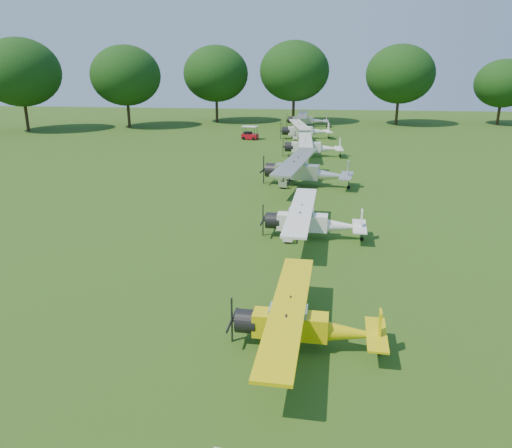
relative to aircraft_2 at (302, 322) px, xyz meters
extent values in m
plane|color=#2E4E13|center=(-1.11, 10.21, -1.04)|extent=(160.00, 160.00, 0.00)
cylinder|color=black|center=(29.22, 68.26, 0.80)|extent=(0.44, 0.44, 3.70)
ellipsoid|color=black|center=(29.22, 68.26, 5.33)|extent=(8.63, 8.63, 7.34)
cylinder|color=black|center=(13.17, 66.42, 1.21)|extent=(0.44, 0.44, 4.51)
ellipsoid|color=black|center=(13.17, 66.42, 6.72)|extent=(10.52, 10.52, 8.94)
cylinder|color=black|center=(-3.23, 66.94, 1.32)|extent=(0.44, 0.44, 4.74)
ellipsoid|color=black|center=(-3.23, 66.94, 7.11)|extent=(11.05, 11.05, 9.39)
cylinder|color=black|center=(-15.86, 66.74, 1.20)|extent=(0.44, 0.44, 4.49)
ellipsoid|color=black|center=(-15.86, 66.74, 6.68)|extent=(10.47, 10.47, 8.90)
cylinder|color=black|center=(-28.00, 58.71, 1.17)|extent=(0.44, 0.44, 4.44)
ellipsoid|color=black|center=(-28.00, 58.71, 6.60)|extent=(10.36, 10.36, 8.80)
cylinder|color=black|center=(-41.27, 53.13, 1.34)|extent=(0.44, 0.44, 4.77)
ellipsoid|color=black|center=(-41.27, 53.13, 7.18)|extent=(11.14, 11.14, 9.47)
cube|color=yellow|center=(-0.42, 0.02, -0.15)|extent=(2.76, 0.96, 0.89)
cone|color=yellow|center=(1.87, -0.10, -0.28)|extent=(2.42, 0.90, 0.77)
cube|color=#8CA5B2|center=(-0.51, 0.03, 0.32)|extent=(1.40, 0.86, 0.47)
cylinder|color=black|center=(-2.04, 0.11, -0.15)|extent=(0.81, 0.93, 0.89)
cube|color=black|center=(-2.59, 0.14, -0.15)|extent=(0.06, 0.10, 1.79)
cube|color=yellow|center=(-0.51, 0.03, 0.53)|extent=(1.72, 9.08, 0.12)
cube|color=yellow|center=(2.72, -0.15, 0.15)|extent=(0.11, 0.47, 1.11)
cube|color=yellow|center=(2.64, -0.14, -0.24)|extent=(0.85, 2.42, 0.08)
cylinder|color=black|center=(-1.16, -1.00, -0.79)|extent=(0.52, 0.16, 0.51)
cylinder|color=black|center=(-1.05, 1.12, -0.79)|extent=(0.52, 0.16, 0.51)
cylinder|color=black|center=(2.81, -0.15, -0.94)|extent=(0.21, 0.08, 0.20)
cube|color=white|center=(-0.30, 11.88, -0.08)|extent=(2.97, 1.02, 0.96)
cone|color=white|center=(2.17, 11.75, -0.22)|extent=(2.60, 0.95, 0.82)
cube|color=#8CA5B2|center=(-0.39, 11.88, 0.42)|extent=(1.51, 0.92, 0.50)
cylinder|color=black|center=(-2.04, 11.97, -0.08)|extent=(0.87, 0.99, 0.95)
cube|color=black|center=(-2.63, 12.00, -0.08)|extent=(0.06, 0.11, 1.92)
cube|color=white|center=(-0.39, 11.88, 0.65)|extent=(1.82, 9.77, 0.13)
cube|color=white|center=(3.08, 11.71, 0.24)|extent=(0.12, 0.51, 1.19)
cube|color=white|center=(2.99, 11.71, -0.17)|extent=(0.91, 2.60, 0.08)
cylinder|color=black|center=(-1.09, 10.77, -0.77)|extent=(0.56, 0.17, 0.55)
cylinder|color=black|center=(-0.98, 13.06, -0.77)|extent=(0.56, 0.17, 0.55)
cylinder|color=black|center=(3.18, 11.70, -0.93)|extent=(0.22, 0.08, 0.22)
cube|color=silver|center=(-1.07, 24.61, 0.13)|extent=(3.71, 1.61, 1.18)
cone|color=silver|center=(1.92, 24.14, -0.03)|extent=(3.26, 1.48, 1.01)
cube|color=#8CA5B2|center=(-1.18, 24.62, 0.75)|extent=(1.93, 1.30, 0.62)
cylinder|color=black|center=(-3.18, 24.93, 0.13)|extent=(1.18, 1.31, 1.17)
cube|color=black|center=(-3.90, 25.05, 0.13)|extent=(0.09, 0.14, 2.36)
cube|color=silver|center=(-1.18, 24.62, 1.03)|extent=(3.44, 12.01, 0.16)
cube|color=silver|center=(3.03, 23.97, 0.53)|extent=(0.21, 0.63, 1.46)
cube|color=silver|center=(2.92, 23.99, 0.02)|extent=(1.43, 3.25, 0.10)
cylinder|color=black|center=(-2.18, 23.36, -0.71)|extent=(0.69, 0.28, 0.67)
cylinder|color=black|center=(-1.74, 26.13, -0.71)|extent=(0.69, 0.28, 0.67)
cylinder|color=black|center=(3.14, 23.95, -0.91)|extent=(0.28, 0.13, 0.27)
cube|color=white|center=(-0.58, 37.71, -0.03)|extent=(3.13, 1.01, 1.02)
cone|color=white|center=(2.03, 37.78, -0.17)|extent=(2.74, 0.95, 0.87)
cube|color=#8CA5B2|center=(-0.68, 37.70, 0.51)|extent=(1.58, 0.94, 0.53)
cylinder|color=black|center=(-2.43, 37.65, -0.03)|extent=(0.90, 1.03, 1.01)
cube|color=black|center=(-3.06, 37.63, -0.03)|extent=(0.06, 0.12, 2.04)
cube|color=white|center=(-0.68, 37.70, 0.75)|extent=(1.71, 10.32, 0.14)
cube|color=white|center=(3.00, 37.81, 0.31)|extent=(0.11, 0.54, 1.26)
cube|color=white|center=(2.91, 37.81, -0.12)|extent=(0.90, 2.74, 0.09)
cylinder|color=black|center=(-1.32, 36.47, -0.75)|extent=(0.59, 0.17, 0.58)
cylinder|color=black|center=(-1.40, 38.89, -0.75)|extent=(0.59, 0.17, 0.58)
cylinder|color=black|center=(3.10, 37.82, -0.93)|extent=(0.24, 0.08, 0.23)
cube|color=white|center=(-1.59, 50.13, 0.01)|extent=(3.33, 1.49, 1.06)
cone|color=white|center=(1.09, 50.59, -0.14)|extent=(2.93, 1.37, 0.91)
cube|color=#8CA5B2|center=(-1.69, 50.12, 0.56)|extent=(1.74, 1.18, 0.55)
cylinder|color=black|center=(-3.47, 49.81, 0.01)|extent=(1.07, 1.18, 1.05)
cube|color=black|center=(-4.11, 49.70, 0.01)|extent=(0.08, 0.13, 2.11)
cube|color=white|center=(-1.69, 50.12, 0.82)|extent=(3.25, 10.75, 0.14)
cube|color=white|center=(2.08, 50.76, 0.36)|extent=(0.19, 0.56, 1.31)
cube|color=white|center=(1.98, 50.75, -0.09)|extent=(1.32, 2.92, 0.09)
cylinder|color=black|center=(-2.17, 48.76, -0.74)|extent=(0.62, 0.26, 0.60)
cylinder|color=black|center=(-2.59, 51.24, -0.74)|extent=(0.62, 0.26, 0.60)
cylinder|color=black|center=(2.18, 50.78, -0.92)|extent=(0.25, 0.12, 0.24)
cube|color=silver|center=(-1.54, 62.50, -0.02)|extent=(3.12, 0.93, 1.02)
cone|color=silver|center=(1.09, 62.49, -0.17)|extent=(2.73, 0.88, 0.88)
cube|color=#8CA5B2|center=(-1.64, 62.50, 0.52)|extent=(1.56, 0.90, 0.54)
cylinder|color=black|center=(-3.40, 62.50, -0.02)|extent=(0.88, 1.02, 1.01)
cube|color=black|center=(-4.03, 62.50, -0.02)|extent=(0.06, 0.12, 2.05)
cube|color=silver|center=(-1.64, 62.50, 0.76)|extent=(1.42, 10.34, 0.14)
cube|color=silver|center=(2.07, 62.49, 0.32)|extent=(0.10, 0.54, 1.27)
cube|color=silver|center=(1.97, 62.49, -0.12)|extent=(0.83, 2.73, 0.09)
cylinder|color=black|center=(-2.32, 61.28, -0.75)|extent=(0.59, 0.16, 0.59)
cylinder|color=black|center=(-2.32, 63.72, -0.75)|extent=(0.59, 0.16, 0.59)
cylinder|color=black|center=(2.17, 62.49, -0.93)|extent=(0.23, 0.08, 0.23)
cube|color=#9E0B17|center=(-8.08, 48.82, -0.63)|extent=(2.24, 1.56, 0.65)
cube|color=black|center=(-8.35, 48.89, -0.26)|extent=(1.05, 1.18, 0.42)
cube|color=white|center=(-8.08, 48.82, 0.64)|extent=(2.17, 1.62, 0.07)
cylinder|color=black|center=(-8.89, 48.43, -0.84)|extent=(0.43, 0.22, 0.41)
cylinder|color=black|center=(-8.62, 49.54, -0.84)|extent=(0.43, 0.22, 0.41)
cylinder|color=black|center=(-7.54, 48.10, -0.84)|extent=(0.43, 0.22, 0.41)
cylinder|color=black|center=(-7.27, 49.22, -0.84)|extent=(0.43, 0.22, 0.41)
camera|label=1|loc=(0.16, -16.03, 9.05)|focal=35.00mm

